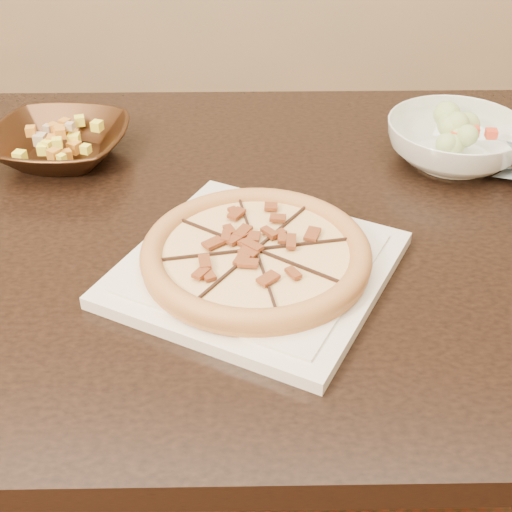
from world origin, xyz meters
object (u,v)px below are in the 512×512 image
object	(u,v)px
pizza	(256,254)
bronze_bowl	(61,144)
plate	(256,268)
dining_table	(190,270)
salad_bowl	(454,142)

from	to	relation	value
pizza	bronze_bowl	xyz separation A→B (m)	(-0.35, 0.30, -0.01)
plate	pizza	world-z (taller)	pizza
plate	pizza	size ratio (longest dim) A/B	1.41
bronze_bowl	dining_table	bearing A→B (deg)	-35.66
pizza	salad_bowl	world-z (taller)	salad_bowl
plate	pizza	xyz separation A→B (m)	(-0.00, 0.00, 0.02)
bronze_bowl	salad_bowl	distance (m)	0.66
pizza	bronze_bowl	distance (m)	0.46
dining_table	bronze_bowl	xyz separation A→B (m)	(-0.24, 0.17, 0.12)
dining_table	bronze_bowl	distance (m)	0.32
dining_table	bronze_bowl	world-z (taller)	bronze_bowl
salad_bowl	pizza	bearing A→B (deg)	-132.24
plate	pizza	bearing A→B (deg)	154.24
dining_table	plate	size ratio (longest dim) A/B	3.62
dining_table	plate	bearing A→B (deg)	-48.74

